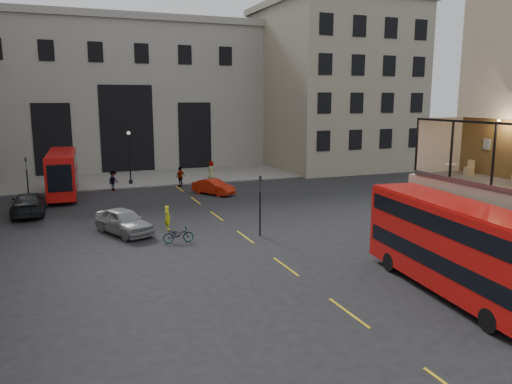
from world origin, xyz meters
name	(u,v)px	position (x,y,z in m)	size (l,w,h in m)	color
ground	(390,305)	(0.00, 0.00, 0.00)	(140.00, 140.00, 0.00)	black
host_frontage	(511,238)	(6.50, 0.00, 2.25)	(3.00, 11.00, 4.50)	tan
gateway	(120,91)	(-5.00, 47.99, 9.39)	(35.00, 10.60, 18.00)	gray
building_right	(332,83)	(20.00, 39.97, 10.39)	(16.60, 18.60, 20.00)	gray
pavement_far	(126,178)	(-6.00, 38.00, 0.06)	(40.00, 12.00, 0.12)	slate
traffic_light_near	(260,198)	(-1.00, 12.00, 2.42)	(0.16, 0.20, 3.80)	black
traffic_light_far	(27,174)	(-15.00, 28.00, 2.42)	(0.16, 0.20, 3.80)	black
street_lamp_b	(130,161)	(-6.00, 34.00, 2.39)	(0.36, 0.36, 5.33)	black
bus_near	(454,243)	(3.28, 0.12, 2.31)	(3.32, 10.48, 4.11)	#B50F0C
bus_far	(62,171)	(-12.29, 30.34, 2.20)	(2.74, 9.93, 3.92)	red
car_a	(124,221)	(-8.90, 15.57, 0.81)	(1.92, 4.78, 1.63)	#95989D
car_b	(213,187)	(0.23, 26.19, 0.68)	(1.43, 4.11, 1.35)	#A51B0A
car_c	(28,204)	(-14.80, 23.63, 0.81)	(2.28, 5.61, 1.63)	black
bicycle	(178,235)	(-6.13, 12.36, 0.48)	(0.63, 1.81, 0.95)	gray
cyclist	(168,218)	(-6.10, 15.58, 0.80)	(0.58, 0.38, 1.60)	#FBFF1A
pedestrian_a	(56,177)	(-12.92, 35.74, 0.93)	(0.91, 0.71, 1.86)	gray
pedestrian_b	(113,181)	(-7.92, 31.36, 0.95)	(1.23, 0.70, 1.90)	gray
pedestrian_c	(180,177)	(-1.59, 31.31, 0.96)	(1.13, 0.47, 1.93)	gray
pedestrian_d	(211,170)	(2.58, 34.81, 0.94)	(0.92, 0.60, 1.88)	gray
cafe_table_far	(451,169)	(5.44, 2.93, 5.09)	(0.59, 0.59, 0.73)	beige
cafe_chair_d	(469,170)	(7.20, 3.52, 4.83)	(0.47, 0.47, 0.77)	tan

